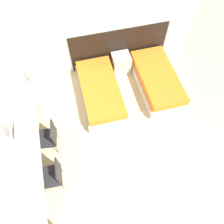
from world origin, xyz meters
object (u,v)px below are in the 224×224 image
at_px(nightstand, 121,63).
at_px(laptop, 19,132).
at_px(chair_near_notebook, 53,175).
at_px(bed_near_door, 157,80).
at_px(bed_near_window, 100,91).
at_px(chair_near_laptop, 49,137).

bearing_deg(nightstand, laptop, -145.79).
bearing_deg(chair_near_notebook, bed_near_door, 36.24).
height_order(bed_near_window, laptop, laptop).
relative_size(chair_near_notebook, laptop, 2.62).
bearing_deg(laptop, nightstand, 34.54).
bearing_deg(nightstand, bed_near_window, -134.71).
height_order(chair_near_laptop, chair_near_notebook, same).
height_order(nightstand, chair_near_notebook, chair_near_notebook).
bearing_deg(chair_near_notebook, nightstand, 54.45).
xyz_separation_m(chair_near_notebook, laptop, (-0.48, 0.91, 0.32)).
distance_m(nightstand, chair_near_notebook, 3.39).
distance_m(bed_near_window, bed_near_door, 1.51).
xyz_separation_m(nightstand, chair_near_laptop, (-2.09, -1.84, 0.25)).
bearing_deg(chair_near_laptop, chair_near_notebook, -82.61).
xyz_separation_m(bed_near_window, bed_near_door, (1.51, 0.00, 0.00)).
distance_m(nightstand, chair_near_laptop, 2.79).
bearing_deg(bed_near_window, bed_near_door, 0.00).
height_order(nightstand, chair_near_laptop, chair_near_laptop).
relative_size(bed_near_window, bed_near_door, 1.00).
relative_size(chair_near_laptop, chair_near_notebook, 1.00).
height_order(bed_near_window, chair_near_laptop, chair_near_laptop).
relative_size(bed_near_window, nightstand, 3.89).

